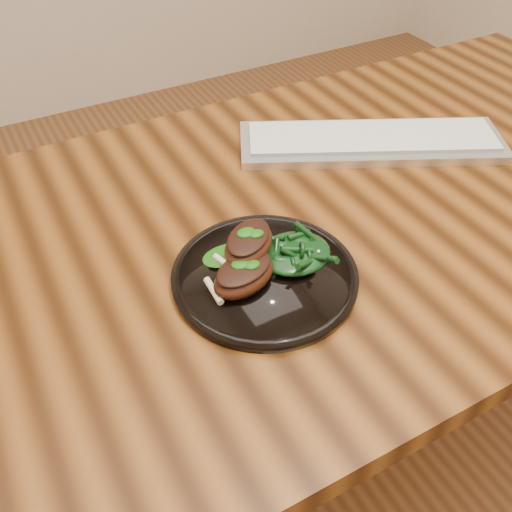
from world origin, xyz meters
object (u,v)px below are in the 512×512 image
at_px(greens_heap, 295,249).
at_px(keyboard, 372,141).
at_px(plate, 265,276).
at_px(lamb_chop_front, 244,275).
at_px(desk, 322,241).

height_order(greens_heap, keyboard, greens_heap).
distance_m(plate, lamb_chop_front, 0.05).
bearing_deg(greens_heap, desk, 39.84).
bearing_deg(greens_heap, lamb_chop_front, -171.10).
xyz_separation_m(lamb_chop_front, keyboard, (0.39, 0.23, -0.03)).
bearing_deg(plate, desk, 31.77).
relative_size(desk, greens_heap, 15.27).
distance_m(desk, lamb_chop_front, 0.27).
distance_m(desk, keyboard, 0.22).
bearing_deg(plate, greens_heap, 5.19).
distance_m(plate, greens_heap, 0.06).
height_order(lamb_chop_front, greens_heap, lamb_chop_front).
relative_size(lamb_chop_front, greens_heap, 1.06).
relative_size(desk, keyboard, 3.20).
bearing_deg(keyboard, lamb_chop_front, -149.65).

